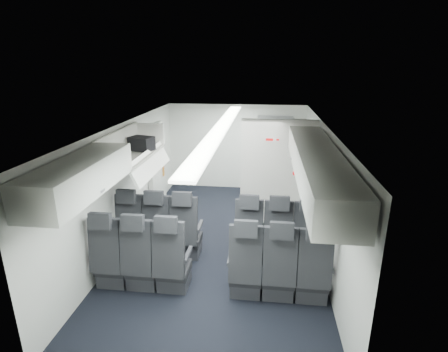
% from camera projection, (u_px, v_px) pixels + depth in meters
% --- Properties ---
extents(cabin_shell, '(3.41, 6.01, 2.16)m').
position_uv_depth(cabin_shell, '(221.00, 185.00, 6.00)').
color(cabin_shell, black).
rests_on(cabin_shell, ground).
extents(seat_row_front, '(3.33, 0.56, 1.24)m').
position_uv_depth(seat_row_front, '(217.00, 237.00, 5.72)').
color(seat_row_front, black).
rests_on(seat_row_front, cabin_shell).
extents(seat_row_mid, '(3.33, 0.56, 1.24)m').
position_uv_depth(seat_row_mid, '(208.00, 267.00, 4.87)').
color(seat_row_mid, black).
rests_on(seat_row_mid, cabin_shell).
extents(overhead_bin_left_rear, '(0.53, 1.80, 0.40)m').
position_uv_depth(overhead_bin_left_rear, '(80.00, 177.00, 4.04)').
color(overhead_bin_left_rear, white).
rests_on(overhead_bin_left_rear, cabin_shell).
extents(overhead_bin_left_front_open, '(0.64, 1.70, 0.72)m').
position_uv_depth(overhead_bin_left_front_open, '(132.00, 151.00, 5.74)').
color(overhead_bin_left_front_open, '#9E9E93').
rests_on(overhead_bin_left_front_open, cabin_shell).
extents(overhead_bin_right_rear, '(0.53, 1.80, 0.40)m').
position_uv_depth(overhead_bin_right_rear, '(327.00, 187.00, 3.73)').
color(overhead_bin_right_rear, white).
rests_on(overhead_bin_right_rear, cabin_shell).
extents(overhead_bin_right_front, '(0.53, 1.70, 0.40)m').
position_uv_depth(overhead_bin_right_front, '(309.00, 149.00, 5.38)').
color(overhead_bin_right_front, white).
rests_on(overhead_bin_right_front, cabin_shell).
extents(bulkhead_partition, '(1.40, 0.15, 2.13)m').
position_uv_depth(bulkhead_partition, '(277.00, 175.00, 6.66)').
color(bulkhead_partition, silver).
rests_on(bulkhead_partition, cabin_shell).
extents(galley_unit, '(0.85, 0.52, 1.90)m').
position_uv_depth(galley_unit, '(274.00, 156.00, 8.52)').
color(galley_unit, '#939399').
rests_on(galley_unit, cabin_shell).
extents(boarding_door, '(0.12, 1.27, 1.86)m').
position_uv_depth(boarding_door, '(157.00, 166.00, 7.70)').
color(boarding_door, silver).
rests_on(boarding_door, cabin_shell).
extents(flight_attendant, '(0.44, 0.60, 1.54)m').
position_uv_depth(flight_attendant, '(251.00, 176.00, 7.61)').
color(flight_attendant, black).
rests_on(flight_attendant, ground).
extents(carry_on_bag, '(0.45, 0.37, 0.23)m').
position_uv_depth(carry_on_bag, '(142.00, 144.00, 5.96)').
color(carry_on_bag, black).
rests_on(carry_on_bag, overhead_bin_left_front_open).
extents(papers, '(0.21, 0.04, 0.14)m').
position_uv_depth(papers, '(260.00, 167.00, 7.47)').
color(papers, white).
rests_on(papers, flight_attendant).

